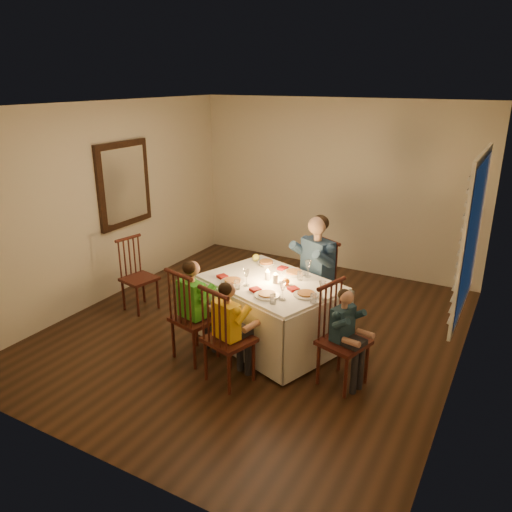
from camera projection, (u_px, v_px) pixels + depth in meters
The scene contains 26 objects.
ground at pixel (256, 330), 6.02m from camera, with size 5.00×5.00×0.00m, color black.
wall_left at pixel (108, 203), 6.61m from camera, with size 0.02×5.00×2.60m, color beige.
wall_right at pixel (471, 260), 4.55m from camera, with size 0.02×5.00×2.60m, color beige.
wall_back at pixel (335, 186), 7.64m from camera, with size 4.50×0.02×2.60m, color beige.
ceiling at pixel (256, 105), 5.14m from camera, with size 5.00×5.00×0.00m, color white.
dining_table at pixel (271, 300), 5.54m from camera, with size 1.73×1.48×0.73m.
chair_adult at pixel (313, 320), 6.25m from camera, with size 0.43×0.41×1.04m, color black, non-canonical shape.
chair_near_left at pixel (196, 357), 5.44m from camera, with size 0.43×0.41×1.04m, color black, non-canonical shape.
chair_near_right at pixel (230, 380), 5.02m from camera, with size 0.43×0.41×1.04m, color black, non-canonical shape.
chair_end at pixel (341, 383), 4.97m from camera, with size 0.43×0.41×1.04m, color black, non-canonical shape.
chair_extra at pixel (142, 309), 6.56m from camera, with size 0.39×0.38×0.96m, color black, non-canonical shape.
adult at pixel (313, 320), 6.25m from camera, with size 0.52×0.47×1.36m, color navy, non-canonical shape.
child_green at pixel (196, 357), 5.44m from camera, with size 0.38×0.35×1.12m, color green, non-canonical shape.
child_yellow at pixel (230, 380), 5.02m from camera, with size 0.35×0.32×1.07m, color yellow, non-canonical shape.
child_teal at pixel (341, 383), 4.97m from camera, with size 0.32×0.29×1.01m, color #1B3343, non-canonical shape.
setting_adult at pixel (294, 273), 5.67m from camera, with size 0.26×0.26×0.02m, color silver.
setting_green at pixel (233, 282), 5.43m from camera, with size 0.26×0.26×0.02m, color silver.
setting_yellow at pixel (267, 295), 5.09m from camera, with size 0.26×0.26×0.02m, color silver.
setting_teal at pixel (306, 295), 5.10m from camera, with size 0.26×0.26×0.02m, color silver.
candle_left at pixel (268, 276), 5.48m from camera, with size 0.06×0.06×0.10m, color silver.
candle_right at pixel (275, 279), 5.40m from camera, with size 0.06×0.06×0.10m, color silver.
squash at pixel (256, 258), 6.05m from camera, with size 0.09×0.09×0.09m, color yellow.
orange_fruit at pixel (286, 282), 5.35m from camera, with size 0.08×0.08×0.08m, color orange.
serving_bowl at pixel (266, 264), 5.89m from camera, with size 0.20×0.20×0.05m, color silver.
wall_mirror at pixel (124, 184), 6.77m from camera, with size 0.06×0.95×1.15m.
window_blinds at pixel (470, 236), 4.59m from camera, with size 0.07×1.34×1.54m.
Camera 1 is at (2.61, -4.69, 2.88)m, focal length 35.00 mm.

